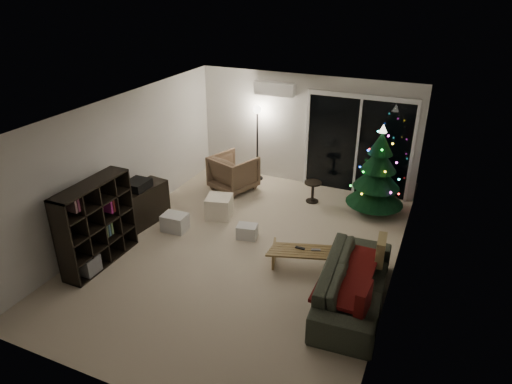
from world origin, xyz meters
The scene contains 18 objects.
room centered at (0.46, 1.49, 1.02)m, with size 6.50×7.51×2.60m.
bookshelf centered at (-2.25, -1.24, 0.73)m, with size 0.37×1.46×1.46m, color black, non-canonical shape.
media_cabinet centered at (-2.25, 0.10, 0.38)m, with size 0.45×1.21×0.76m, color black.
stereo centered at (-2.25, 0.10, 0.84)m, with size 0.38×0.45×0.16m, color black.
armchair centered at (-1.30, 2.25, 0.40)m, with size 0.86×0.89×0.81m, color brown.
ottoman centered at (-1.00, 0.97, 0.22)m, with size 0.48×0.48×0.44m, color beige.
cardboard_box_a centered at (-1.52, 0.15, 0.16)m, with size 0.46×0.35×0.33m, color silver.
cardboard_box_b centered at (-0.15, 0.45, 0.13)m, with size 0.36×0.27×0.26m, color silver.
side_table centered at (0.51, 2.36, 0.23)m, with size 0.36×0.36×0.45m, color black.
floor_lamp centered at (-1.05, 3.00, 0.86)m, with size 0.27×0.27×1.71m, color black.
sofa centered at (2.05, -0.59, 0.32)m, with size 2.23×0.87×0.65m, color #434C39.
sofa_throw centered at (1.95, -0.59, 0.47)m, with size 0.69×1.60×0.05m, color #4B110E.
cushion_a centered at (2.30, 0.06, 0.59)m, with size 0.13×0.43×0.43m, color tan.
cushion_b centered at (2.30, -1.24, 0.59)m, with size 0.13×0.43×0.43m, color #4B110E.
coffee_table centered at (1.21, -0.11, 0.20)m, with size 1.26×0.44×0.40m, color olive, non-canonical shape.
remote_a centered at (1.06, -0.11, 0.41)m, with size 0.16×0.05×0.02m, color black.
remote_b centered at (1.31, -0.06, 0.41)m, with size 0.15×0.04×0.02m, color slate.
christmas_tree centered at (1.80, 2.42, 0.93)m, with size 1.15×1.15×1.86m, color #0C3F1D.
Camera 1 is at (2.93, -6.13, 4.42)m, focal length 32.00 mm.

